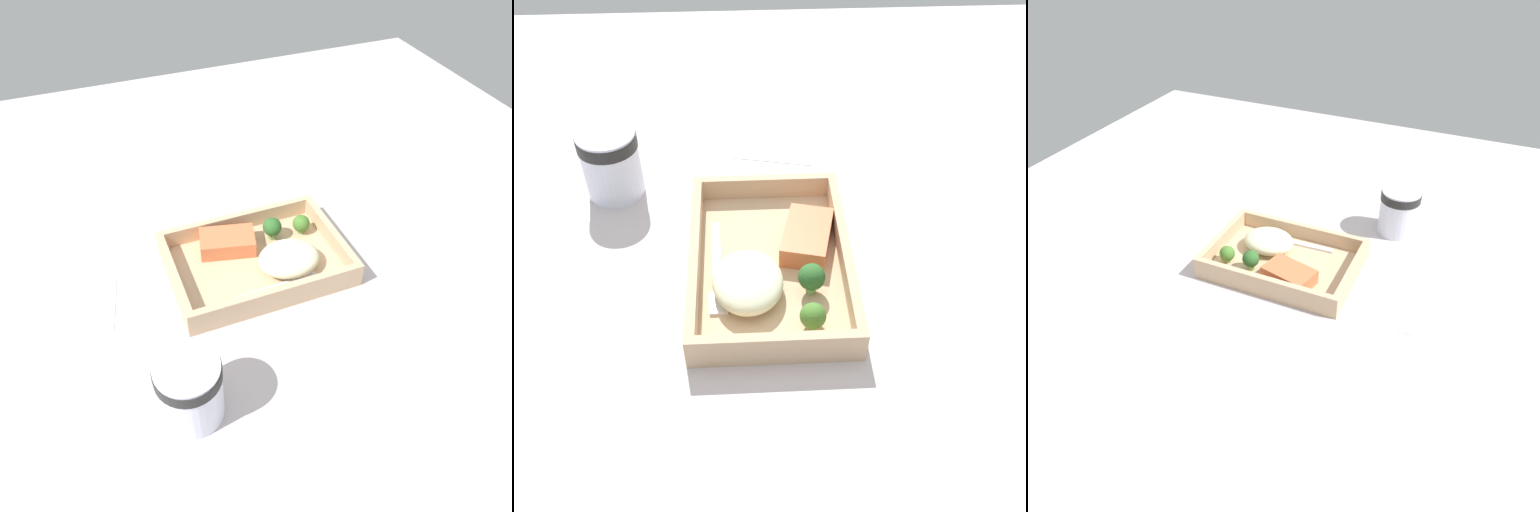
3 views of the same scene
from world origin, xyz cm
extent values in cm
cube|color=beige|center=(0.00, 0.00, -1.00)|extent=(160.00, 160.00, 2.00)
cube|color=tan|center=(0.00, 0.00, 0.60)|extent=(28.89, 20.02, 1.20)
cube|color=tan|center=(0.00, -9.41, 2.80)|extent=(28.89, 1.20, 3.19)
cube|color=tan|center=(0.00, 9.41, 2.80)|extent=(28.89, 1.20, 3.19)
cube|color=tan|center=(-13.84, 0.00, 2.80)|extent=(1.20, 17.62, 3.19)
cube|color=tan|center=(13.84, 0.00, 2.80)|extent=(1.20, 17.62, 3.19)
cube|color=#DB6E42|center=(-3.29, 4.98, 2.66)|extent=(10.35, 7.78, 2.91)
ellipsoid|color=beige|center=(4.64, -2.87, 3.11)|extent=(10.19, 8.50, 3.83)
cylinder|color=#739E50|center=(10.24, 4.36, 1.77)|extent=(1.16, 1.16, 1.14)
sphere|color=#46762B|center=(10.24, 4.36, 3.18)|extent=(3.05, 3.05, 3.05)
cylinder|color=#739D58|center=(4.84, 4.72, 2.04)|extent=(1.25, 1.25, 1.69)
sphere|color=#2C5F28|center=(4.84, 4.72, 3.79)|extent=(3.29, 3.29, 3.29)
cube|color=silver|center=(-1.56, -6.79, 1.42)|extent=(12.44, 1.62, 0.44)
cube|color=silver|center=(6.34, -6.46, 1.42)|extent=(3.49, 2.34, 0.44)
cylinder|color=white|center=(-17.21, -21.65, 5.05)|extent=(8.14, 8.14, 10.10)
cylinder|color=black|center=(-17.21, -21.65, 8.79)|extent=(8.38, 8.38, 1.82)
cube|color=white|center=(-27.67, 2.34, 0.12)|extent=(11.16, 13.75, 0.24)
camera|label=1|loc=(-21.65, -55.32, 59.59)|focal=35.00mm
camera|label=2|loc=(52.77, -2.66, 55.89)|focal=42.00mm
camera|label=3|loc=(-31.81, 71.28, 61.31)|focal=35.00mm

